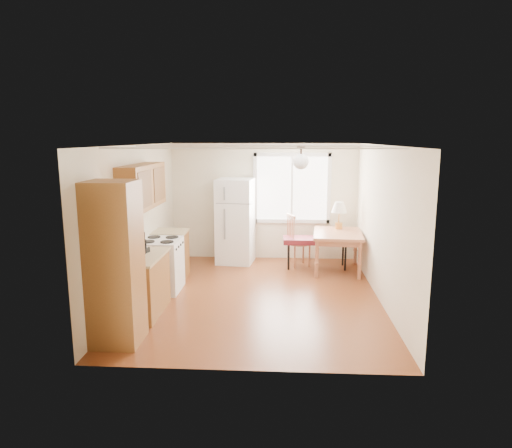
# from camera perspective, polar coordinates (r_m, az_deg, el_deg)

# --- Properties ---
(room_shell) EXTENTS (4.60, 5.60, 2.62)m
(room_shell) POSITION_cam_1_polar(r_m,az_deg,el_deg) (7.42, 0.20, 0.14)
(room_shell) COLOR #592712
(room_shell) RESTS_ON ground
(kitchen_run) EXTENTS (0.65, 3.40, 2.20)m
(kitchen_run) POSITION_cam_1_polar(r_m,az_deg,el_deg) (7.20, -13.89, -3.86)
(kitchen_run) COLOR brown
(kitchen_run) RESTS_ON ground
(window_unit) EXTENTS (1.64, 0.05, 1.51)m
(window_unit) POSITION_cam_1_polar(r_m,az_deg,el_deg) (9.81, 4.51, 4.48)
(window_unit) COLOR white
(window_unit) RESTS_ON room_shell
(pendant_light) EXTENTS (0.26, 0.26, 0.40)m
(pendant_light) POSITION_cam_1_polar(r_m,az_deg,el_deg) (7.70, 5.63, 7.87)
(pendant_light) COLOR #301D15
(pendant_light) RESTS_ON room_shell
(refrigerator) EXTENTS (0.81, 0.81, 1.78)m
(refrigerator) POSITION_cam_1_polar(r_m,az_deg,el_deg) (9.61, -2.57, 0.39)
(refrigerator) COLOR white
(refrigerator) RESTS_ON ground
(bench) EXTENTS (1.35, 0.51, 0.62)m
(bench) POSITION_cam_1_polar(r_m,az_deg,el_deg) (9.32, 7.58, -2.12)
(bench) COLOR maroon
(bench) RESTS_ON ground
(dining_table) EXTENTS (1.03, 1.32, 0.78)m
(dining_table) POSITION_cam_1_polar(r_m,az_deg,el_deg) (9.16, 10.18, -1.66)
(dining_table) COLOR #9E5B3C
(dining_table) RESTS_ON ground
(chair) EXTENTS (0.52, 0.52, 1.08)m
(chair) POSITION_cam_1_polar(r_m,az_deg,el_deg) (9.36, 4.87, -1.60)
(chair) COLOR #9E5B3C
(chair) RESTS_ON ground
(table_lamp) EXTENTS (0.32, 0.32, 0.56)m
(table_lamp) POSITION_cam_1_polar(r_m,az_deg,el_deg) (9.42, 10.36, 1.81)
(table_lamp) COLOR #C48C3E
(table_lamp) RESTS_ON dining_table
(coffee_maker) EXTENTS (0.22, 0.26, 0.35)m
(coffee_maker) POSITION_cam_1_polar(r_m,az_deg,el_deg) (7.07, -14.21, -2.58)
(coffee_maker) COLOR black
(coffee_maker) RESTS_ON kitchen_run
(kettle) EXTENTS (0.10, 0.10, 0.20)m
(kettle) POSITION_cam_1_polar(r_m,az_deg,el_deg) (7.34, -14.27, -2.46)
(kettle) COLOR red
(kettle) RESTS_ON kitchen_run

